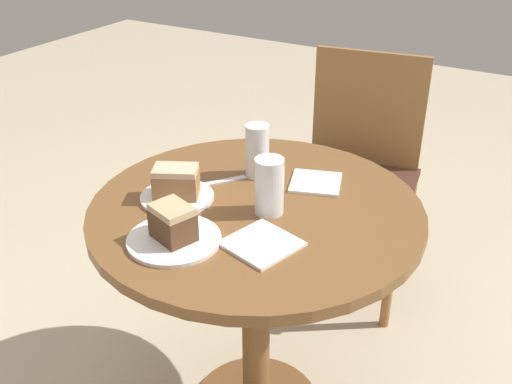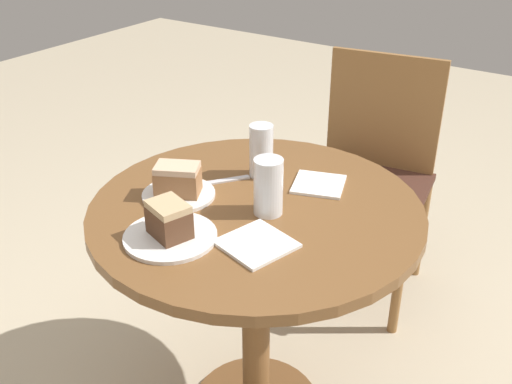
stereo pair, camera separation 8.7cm
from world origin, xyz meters
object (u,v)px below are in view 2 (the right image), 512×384
(chair, at_px, (369,173))
(plate_near, at_px, (179,195))
(cake_slice_near, at_px, (178,179))
(glass_water, at_px, (261,154))
(glass_lemonade, at_px, (268,190))
(plate_far, at_px, (170,237))
(cake_slice_far, at_px, (169,219))

(chair, height_order, plate_near, chair)
(plate_near, bearing_deg, cake_slice_near, 90.00)
(chair, height_order, glass_water, chair)
(glass_lemonade, bearing_deg, cake_slice_near, -165.80)
(plate_far, bearing_deg, chair, 87.17)
(plate_near, distance_m, glass_water, 0.26)
(cake_slice_near, bearing_deg, glass_lemonade, 14.20)
(plate_near, xyz_separation_m, glass_water, (0.11, 0.22, 0.06))
(chair, distance_m, cake_slice_far, 1.10)
(plate_far, distance_m, cake_slice_far, 0.05)
(plate_near, height_order, glass_water, glass_water)
(glass_lemonade, bearing_deg, chair, 95.07)
(chair, distance_m, plate_far, 1.09)
(chair, relative_size, cake_slice_near, 6.71)
(cake_slice_near, xyz_separation_m, glass_water, (0.11, 0.22, 0.02))
(plate_near, height_order, cake_slice_far, cake_slice_far)
(plate_near, relative_size, plate_far, 0.87)
(chair, xyz_separation_m, glass_lemonade, (0.07, -0.83, 0.32))
(plate_far, relative_size, cake_slice_near, 1.63)
(chair, xyz_separation_m, cake_slice_near, (-0.17, -0.89, 0.31))
(chair, xyz_separation_m, glass_water, (-0.06, -0.66, 0.32))
(cake_slice_far, bearing_deg, glass_water, 90.46)
(chair, distance_m, glass_lemonade, 0.89)
(chair, bearing_deg, glass_lemonade, -93.65)
(plate_far, height_order, glass_water, glass_water)
(plate_near, bearing_deg, plate_far, -55.15)
(glass_lemonade, distance_m, glass_water, 0.21)
(plate_near, height_order, glass_lemonade, glass_lemonade)
(cake_slice_near, height_order, cake_slice_far, cake_slice_far)
(plate_near, xyz_separation_m, cake_slice_near, (0.00, 0.00, 0.05))
(plate_far, relative_size, glass_water, 1.46)
(glass_water, bearing_deg, plate_far, -89.54)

